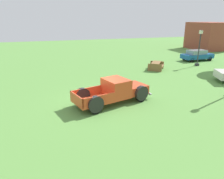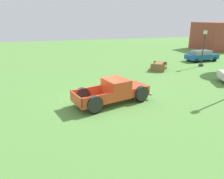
% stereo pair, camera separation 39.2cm
% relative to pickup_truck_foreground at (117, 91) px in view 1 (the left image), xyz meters
% --- Properties ---
extents(ground_plane, '(80.00, 80.00, 0.00)m').
position_rel_pickup_truck_foreground_xyz_m(ground_plane, '(-0.32, -1.00, -0.73)').
color(ground_plane, '#5B9342').
extents(pickup_truck_foreground, '(3.08, 5.31, 1.53)m').
position_rel_pickup_truck_foreground_xyz_m(pickup_truck_foreground, '(0.00, 0.00, 0.00)').
color(pickup_truck_foreground, '#D14723').
rests_on(pickup_truck_foreground, ground_plane).
extents(sedan_distant_a, '(1.77, 4.03, 1.33)m').
position_rel_pickup_truck_foreground_xyz_m(sedan_distant_a, '(-10.00, 14.13, -0.04)').
color(sedan_distant_a, '#195699').
rests_on(sedan_distant_a, ground_plane).
extents(lamp_post_near, '(0.36, 0.36, 3.93)m').
position_rel_pickup_truck_foreground_xyz_m(lamp_post_near, '(-7.47, 12.18, 1.33)').
color(lamp_post_near, '#2D2D33').
rests_on(lamp_post_near, ground_plane).
extents(picnic_table, '(2.33, 2.27, 0.78)m').
position_rel_pickup_truck_foreground_xyz_m(picnic_table, '(-7.18, 6.79, -0.24)').
color(picnic_table, olive).
rests_on(picnic_table, ground_plane).
extents(brick_pavilion, '(6.26, 5.16, 4.42)m').
position_rel_pickup_truck_foreground_xyz_m(brick_pavilion, '(-18.12, 22.72, 1.48)').
color(brick_pavilion, brown).
rests_on(brick_pavilion, ground_plane).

